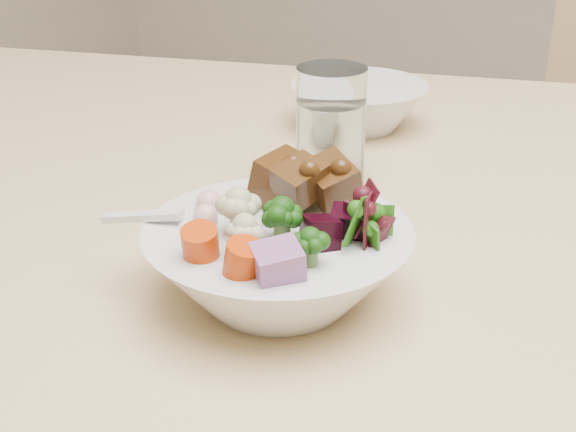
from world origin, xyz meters
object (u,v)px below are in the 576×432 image
Objects in this scene: food_bowl at (281,259)px; side_bowl at (359,106)px; dining_table at (530,334)px; water_glass at (330,131)px.

side_bowl is at bearing 99.78° from food_bowl.
water_glass is (-0.20, 0.06, 0.14)m from dining_table.
dining_table is 0.34m from side_bowl.
food_bowl is at bearing -145.51° from dining_table.
dining_table is at bearing 43.46° from food_bowl.
dining_table is at bearing -16.04° from water_glass.
water_glass reaches higher than dining_table.
water_glass is at bearing 154.98° from dining_table.
dining_table is 12.51× the size of side_bowl.
water_glass is at bearing 100.83° from food_bowl.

